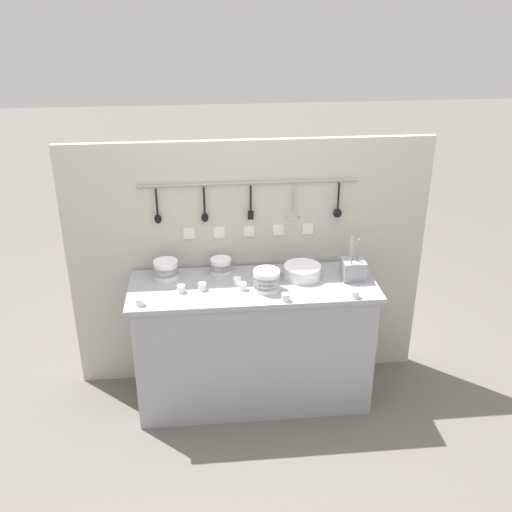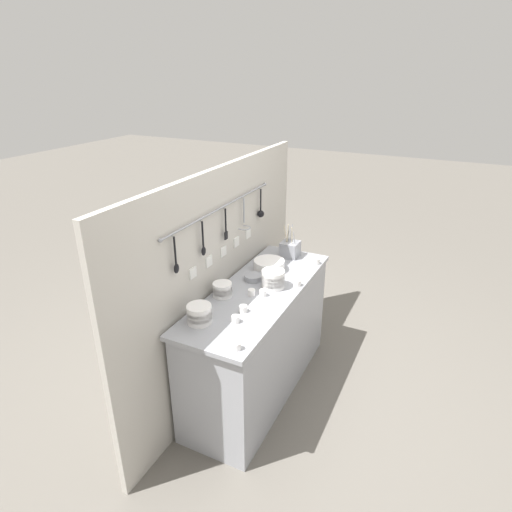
% 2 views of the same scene
% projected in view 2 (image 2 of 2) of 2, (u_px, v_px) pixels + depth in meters
% --- Properties ---
extents(ground_plane, '(20.00, 20.00, 0.00)m').
position_uv_depth(ground_plane, '(259.00, 386.00, 3.30)').
color(ground_plane, '#666059').
extents(counter, '(1.52, 0.53, 0.85)m').
position_uv_depth(counter, '(259.00, 340.00, 3.13)').
color(counter, '#9EA0A8').
rests_on(counter, ground).
extents(back_wall, '(2.32, 0.11, 1.67)m').
position_uv_depth(back_wall, '(221.00, 282.00, 3.08)').
color(back_wall, '#BCB7AD').
rests_on(back_wall, ground).
extents(bowl_stack_tall_left, '(0.15, 0.15, 0.11)m').
position_uv_depth(bowl_stack_tall_left, '(199.00, 314.00, 2.55)').
color(bowl_stack_tall_left, white).
rests_on(bowl_stack_tall_left, counter).
extents(bowl_stack_short_front, '(0.13, 0.13, 0.09)m').
position_uv_depth(bowl_stack_short_front, '(222.00, 290.00, 2.86)').
color(bowl_stack_short_front, white).
rests_on(bowl_stack_short_front, counter).
extents(bowl_stack_nested_right, '(0.16, 0.16, 0.13)m').
position_uv_depth(bowl_stack_nested_right, '(273.00, 279.00, 2.96)').
color(bowl_stack_nested_right, white).
rests_on(bowl_stack_nested_right, counter).
extents(plate_stack, '(0.23, 0.23, 0.08)m').
position_uv_depth(plate_stack, '(269.00, 265.00, 3.22)').
color(plate_stack, white).
rests_on(plate_stack, counter).
extents(steel_mixing_bowl, '(0.13, 0.13, 0.04)m').
position_uv_depth(steel_mixing_bowl, '(253.00, 277.00, 3.08)').
color(steel_mixing_bowl, '#93969E').
rests_on(steel_mixing_bowl, counter).
extents(cutlery_caddy, '(0.14, 0.14, 0.27)m').
position_uv_depth(cutlery_caddy, '(290.00, 249.00, 3.45)').
color(cutlery_caddy, '#93969E').
rests_on(cutlery_caddy, counter).
extents(cup_by_caddy, '(0.05, 0.05, 0.04)m').
position_uv_depth(cup_by_caddy, '(243.00, 309.00, 2.68)').
color(cup_by_caddy, white).
rests_on(cup_by_caddy, counter).
extents(cup_beside_plates, '(0.05, 0.05, 0.04)m').
position_uv_depth(cup_beside_plates, '(297.00, 283.00, 3.00)').
color(cup_beside_plates, white).
rests_on(cup_beside_plates, counter).
extents(cup_back_right, '(0.05, 0.05, 0.04)m').
position_uv_depth(cup_back_right, '(251.00, 292.00, 2.87)').
color(cup_back_right, white).
rests_on(cup_back_right, counter).
extents(cup_edge_near, '(0.05, 0.05, 0.04)m').
position_uv_depth(cup_edge_near, '(317.00, 261.00, 3.33)').
color(cup_edge_near, white).
rests_on(cup_edge_near, counter).
extents(cup_edge_far, '(0.05, 0.05, 0.04)m').
position_uv_depth(cup_edge_far, '(237.00, 346.00, 2.32)').
color(cup_edge_far, white).
rests_on(cup_edge_far, counter).
extents(cup_centre, '(0.05, 0.05, 0.04)m').
position_uv_depth(cup_centre, '(236.00, 319.00, 2.57)').
color(cup_centre, white).
rests_on(cup_centre, counter).
extents(cup_front_left, '(0.05, 0.05, 0.04)m').
position_uv_depth(cup_front_left, '(263.00, 293.00, 2.86)').
color(cup_front_left, white).
rests_on(cup_front_left, counter).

